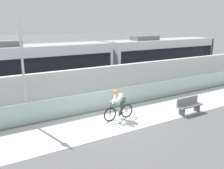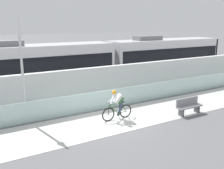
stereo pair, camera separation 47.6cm
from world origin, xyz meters
name	(u,v)px [view 1 (the left image)]	position (x,y,z in m)	size (l,w,h in m)	color
ground_plane	(111,121)	(0.00, 0.00, 0.00)	(200.00, 200.00, 0.00)	slate
bike_path_deck	(111,121)	(0.00, 0.00, 0.01)	(32.00, 3.20, 0.01)	silver
glass_parapet	(94,102)	(0.00, 1.85, 0.55)	(32.00, 0.05, 1.09)	silver
concrete_barrier_wall	(80,86)	(0.00, 3.65, 1.08)	(32.00, 0.36, 2.15)	white
tram_rail_near	(66,94)	(0.00, 6.13, 0.00)	(32.00, 0.08, 0.01)	#595654
tram_rail_far	(59,89)	(0.00, 7.57, 0.00)	(32.00, 0.08, 0.01)	#595654
tram	(107,62)	(3.87, 6.85, 1.89)	(22.56, 2.54, 3.81)	silver
cyclist_on_bike	(119,105)	(0.47, 0.00, 0.78)	(1.77, 0.58, 1.61)	black
lamp_post_antenna	(22,58)	(-3.69, 2.15, 3.29)	(0.28, 0.28, 5.20)	gray
bench	(189,105)	(4.29, -1.29, 0.48)	(1.60, 0.45, 0.89)	gray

